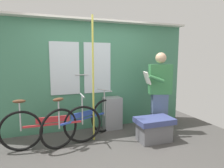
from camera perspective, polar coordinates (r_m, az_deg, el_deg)
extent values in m
cube|color=#474442|center=(3.42, -1.65, -19.75)|extent=(5.58, 3.96, 0.04)
cube|color=#427F60|center=(4.20, -6.56, 2.28)|extent=(4.58, 0.08, 2.34)
cube|color=silver|center=(4.06, -14.07, 4.58)|extent=(0.60, 0.02, 1.10)
cube|color=silver|center=(4.18, -4.43, 4.85)|extent=(0.60, 0.02, 1.10)
cylinder|color=#B2B2B7|center=(4.09, -9.09, 2.76)|extent=(0.28, 0.02, 0.02)
cube|color=silver|center=(4.17, -6.49, 18.69)|extent=(4.58, 0.28, 0.04)
torus|color=black|center=(3.61, -8.90, -11.96)|extent=(0.70, 0.05, 0.70)
torus|color=black|center=(3.60, -25.84, -12.69)|extent=(0.70, 0.05, 0.70)
cube|color=red|center=(3.55, -17.38, -11.54)|extent=(0.99, 0.04, 0.03)
cube|color=red|center=(3.52, -17.44, -10.18)|extent=(0.57, 0.03, 0.10)
cylinder|color=#B7B7BC|center=(3.52, -26.07, -8.78)|extent=(0.02, 0.02, 0.51)
ellipsoid|color=brown|center=(3.46, -26.31, -4.71)|extent=(0.20, 0.09, 0.06)
cylinder|color=#B7B7BC|center=(3.53, -8.99, -7.74)|extent=(0.02, 0.02, 0.55)
cylinder|color=#B7B7BC|center=(3.47, -9.08, -3.35)|extent=(0.03, 0.44, 0.02)
torus|color=black|center=(4.07, -2.29, -9.56)|extent=(0.66, 0.35, 0.71)
torus|color=black|center=(3.47, -15.65, -12.89)|extent=(0.66, 0.35, 0.71)
cube|color=#2D4CB2|center=(3.72, -8.41, -10.29)|extent=(0.93, 0.48, 0.03)
cube|color=#2D4CB2|center=(3.70, -8.44, -8.95)|extent=(0.54, 0.28, 0.10)
cylinder|color=#B7B7BC|center=(3.39, -15.80, -8.80)|extent=(0.02, 0.02, 0.51)
ellipsoid|color=brown|center=(3.33, -15.95, -4.54)|extent=(0.22, 0.17, 0.06)
cylinder|color=#B7B7BC|center=(4.00, -2.31, -5.75)|extent=(0.02, 0.02, 0.55)
cylinder|color=#B7B7BC|center=(3.94, -2.34, -1.83)|extent=(0.22, 0.41, 0.02)
cube|color=slate|center=(4.19, 14.06, -8.45)|extent=(0.36, 0.26, 0.83)
cube|color=#387F47|center=(4.06, 14.38, 1.41)|extent=(0.50, 0.32, 0.62)
sphere|color=tan|center=(4.04, 14.58, 7.65)|extent=(0.22, 0.22, 0.22)
cube|color=silver|center=(3.98, 10.54, 1.85)|extent=(0.20, 0.36, 0.26)
cylinder|color=#387F47|center=(3.82, 13.31, 1.54)|extent=(0.31, 0.15, 0.17)
cylinder|color=#387F47|center=(4.22, 11.74, 2.12)|extent=(0.31, 0.15, 0.17)
cube|color=gray|center=(4.26, 0.06, -8.76)|extent=(0.39, 0.28, 0.71)
cylinder|color=#C6C14C|center=(3.53, -5.72, 1.32)|extent=(0.04, 0.04, 2.34)
cube|color=#3D477F|center=(3.71, 12.71, -10.74)|extent=(0.70, 0.44, 0.10)
cube|color=slate|center=(3.78, 12.61, -13.98)|extent=(0.60, 0.36, 0.35)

